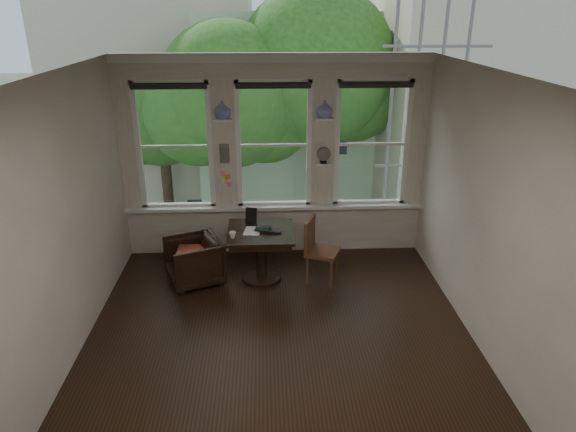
{
  "coord_description": "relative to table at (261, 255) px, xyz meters",
  "views": [
    {
      "loc": [
        -0.14,
        -5.15,
        3.58
      ],
      "look_at": [
        0.15,
        0.9,
        1.11
      ],
      "focal_mm": 32.0,
      "sensor_mm": 36.0,
      "label": 1
    }
  ],
  "objects": [
    {
      "name": "shelf_right",
      "position": [
        0.94,
        0.88,
        1.73
      ],
      "size": [
        0.26,
        0.16,
        0.03
      ],
      "primitive_type": "cube",
      "color": "white",
      "rests_on": "ground"
    },
    {
      "name": "side_chair_right",
      "position": [
        0.85,
        -0.09,
        0.09
      ],
      "size": [
        0.54,
        0.54,
        0.92
      ],
      "primitive_type": null,
      "rotation": [
        0.0,
        0.0,
        1.2
      ],
      "color": "#4E351C",
      "rests_on": "ground"
    },
    {
      "name": "laptop",
      "position": [
        0.09,
        -0.08,
        0.39
      ],
      "size": [
        0.41,
        0.32,
        0.03
      ],
      "primitive_type": "imported",
      "rotation": [
        0.0,
        0.0,
        -0.25
      ],
      "color": "black",
      "rests_on": "table"
    },
    {
      "name": "papers",
      "position": [
        -0.11,
        -0.01,
        0.38
      ],
      "size": [
        0.26,
        0.33,
        0.0
      ],
      "primitive_type": "cube",
      "rotation": [
        0.0,
        0.0,
        -0.15
      ],
      "color": "silver",
      "rests_on": "table"
    },
    {
      "name": "drinking_glass",
      "position": [
        0.08,
        -0.1,
        0.42
      ],
      "size": [
        0.15,
        0.15,
        0.09
      ],
      "primitive_type": "imported",
      "rotation": [
        0.0,
        0.0,
        0.26
      ],
      "color": "white",
      "rests_on": "table"
    },
    {
      "name": "cushion_red",
      "position": [
        -0.93,
        -0.03,
        0.08
      ],
      "size": [
        0.45,
        0.45,
        0.06
      ],
      "primitive_type": "cube",
      "color": "maroon",
      "rests_on": "armchair_left"
    },
    {
      "name": "ground",
      "position": [
        0.21,
        -1.27,
        -0.38
      ],
      "size": [
        4.5,
        4.5,
        0.0
      ],
      "primitive_type": "plane",
      "color": "black",
      "rests_on": "ground"
    },
    {
      "name": "table",
      "position": [
        0.0,
        0.0,
        0.0
      ],
      "size": [
        0.9,
        0.9,
        0.75
      ],
      "primitive_type": null,
      "color": "black",
      "rests_on": "ground"
    },
    {
      "name": "window_center",
      "position": [
        0.21,
        0.98,
        1.32
      ],
      "size": [
        1.1,
        0.12,
        1.9
      ],
      "primitive_type": null,
      "color": "white",
      "rests_on": "ground"
    },
    {
      "name": "window_left",
      "position": [
        -1.24,
        0.98,
        1.32
      ],
      "size": [
        1.1,
        0.12,
        1.9
      ],
      "primitive_type": null,
      "color": "white",
      "rests_on": "ground"
    },
    {
      "name": "vase_right",
      "position": [
        0.94,
        0.88,
        1.86
      ],
      "size": [
        0.24,
        0.24,
        0.25
      ],
      "primitive_type": "imported",
      "color": "silver",
      "rests_on": "shelf_right"
    },
    {
      "name": "wall_front",
      "position": [
        0.21,
        -3.52,
        1.12
      ],
      "size": [
        4.5,
        0.0,
        4.5
      ],
      "primitive_type": "plane",
      "rotation": [
        -1.57,
        0.0,
        0.0
      ],
      "color": "beige",
      "rests_on": "ground"
    },
    {
      "name": "desk_fan",
      "position": [
        0.94,
        0.86,
        1.16
      ],
      "size": [
        0.2,
        0.2,
        0.24
      ],
      "primitive_type": null,
      "color": "#59544F",
      "rests_on": "ground"
    },
    {
      "name": "armchair_left",
      "position": [
        -0.93,
        -0.03,
        -0.05
      ],
      "size": [
        0.93,
        0.92,
        0.65
      ],
      "primitive_type": "imported",
      "rotation": [
        0.0,
        0.0,
        -1.18
      ],
      "color": "black",
      "rests_on": "ground"
    },
    {
      "name": "wall_back",
      "position": [
        0.21,
        0.98,
        1.12
      ],
      "size": [
        4.5,
        0.0,
        4.5
      ],
      "primitive_type": "plane",
      "rotation": [
        1.57,
        0.0,
        0.0
      ],
      "color": "beige",
      "rests_on": "ground"
    },
    {
      "name": "intercom",
      "position": [
        -0.51,
        0.91,
        1.23
      ],
      "size": [
        0.14,
        0.06,
        0.28
      ],
      "primitive_type": "cube",
      "color": "#59544F",
      "rests_on": "ground"
    },
    {
      "name": "shelf_left",
      "position": [
        -0.51,
        0.88,
        1.73
      ],
      "size": [
        0.26,
        0.16,
        0.03
      ],
      "primitive_type": "cube",
      "color": "white",
      "rests_on": "ground"
    },
    {
      "name": "window_right",
      "position": [
        1.66,
        0.98,
        1.32
      ],
      "size": [
        1.1,
        0.12,
        1.9
      ],
      "primitive_type": null,
      "color": "white",
      "rests_on": "ground"
    },
    {
      "name": "sticky_notes",
      "position": [
        -0.51,
        0.91,
        0.88
      ],
      "size": [
        0.16,
        0.01,
        0.24
      ],
      "primitive_type": null,
      "color": "pink",
      "rests_on": "ground"
    },
    {
      "name": "vase_left",
      "position": [
        -0.51,
        0.88,
        1.86
      ],
      "size": [
        0.24,
        0.24,
        0.25
      ],
      "primitive_type": "imported",
      "color": "silver",
      "rests_on": "shelf_left"
    },
    {
      "name": "wall_left",
      "position": [
        -2.04,
        -1.27,
        1.12
      ],
      "size": [
        0.0,
        4.5,
        4.5
      ],
      "primitive_type": "plane",
      "rotation": [
        1.57,
        0.0,
        1.57
      ],
      "color": "beige",
      "rests_on": "ground"
    },
    {
      "name": "tablet",
      "position": [
        -0.13,
        0.29,
        0.48
      ],
      "size": [
        0.17,
        0.11,
        0.22
      ],
      "primitive_type": "cube",
      "rotation": [
        -0.26,
        0.0,
        -0.22
      ],
      "color": "black",
      "rests_on": "table"
    },
    {
      "name": "mug",
      "position": [
        -0.37,
        -0.22,
        0.42
      ],
      "size": [
        0.1,
        0.1,
        0.09
      ],
      "primitive_type": "imported",
      "rotation": [
        0.0,
        0.0,
        0.04
      ],
      "color": "white",
      "rests_on": "table"
    },
    {
      "name": "ceiling",
      "position": [
        0.21,
        -1.27,
        2.62
      ],
      "size": [
        4.5,
        4.5,
        0.0
      ],
      "primitive_type": "plane",
      "rotation": [
        3.14,
        0.0,
        0.0
      ],
      "color": "silver",
      "rests_on": "ground"
    },
    {
      "name": "wall_right",
      "position": [
        2.46,
        -1.27,
        1.12
      ],
      "size": [
        0.0,
        4.5,
        4.5
      ],
      "primitive_type": "plane",
      "rotation": [
        1.57,
        0.0,
        -1.57
      ],
      "color": "beige",
      "rests_on": "ground"
    }
  ]
}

